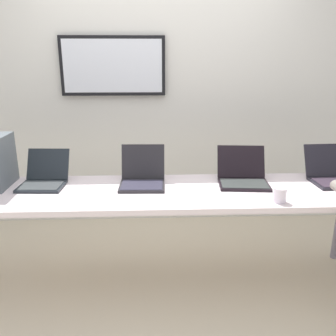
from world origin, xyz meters
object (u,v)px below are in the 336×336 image
object	(u,v)px
laptop_station_1	(142,176)
laptop_station_3	(334,174)
workbench	(162,196)
laptop_station_2	(243,175)
coffee_mug	(280,195)
laptop_station_0	(44,178)

from	to	relation	value
laptop_station_1	laptop_station_3	world-z (taller)	laptop_station_1
workbench	laptop_station_2	distance (m)	0.64
workbench	laptop_station_1	distance (m)	0.22
workbench	laptop_station_2	bearing A→B (deg)	12.72
workbench	coffee_mug	world-z (taller)	coffee_mug
laptop_station_0	laptop_station_3	xyz separation A→B (m)	(2.20, -0.01, 0.00)
laptop_station_0	laptop_station_3	world-z (taller)	laptop_station_3
laptop_station_3	laptop_station_0	bearing A→B (deg)	179.78
laptop_station_1	coffee_mug	distance (m)	0.99
laptop_station_2	coffee_mug	xyz separation A→B (m)	(0.15, -0.39, -0.01)
workbench	laptop_station_3	xyz separation A→B (m)	(1.32, 0.14, 0.11)
laptop_station_1	coffee_mug	world-z (taller)	laptop_station_1
laptop_station_1	laptop_station_3	xyz separation A→B (m)	(1.47, 0.01, -0.00)
laptop_station_0	laptop_station_2	world-z (taller)	laptop_station_2
workbench	laptop_station_3	world-z (taller)	laptop_station_3
laptop_station_0	laptop_station_1	xyz separation A→B (m)	(0.74, -0.02, 0.01)
laptop_station_1	coffee_mug	bearing A→B (deg)	-22.77
workbench	laptop_station_2	size ratio (longest dim) A/B	7.72
laptop_station_0	workbench	bearing A→B (deg)	-9.87
workbench	coffee_mug	xyz separation A→B (m)	(0.77, -0.25, 0.10)
laptop_station_3	coffee_mug	world-z (taller)	laptop_station_3
workbench	laptop_station_1	xyz separation A→B (m)	(-0.14, 0.13, 0.11)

